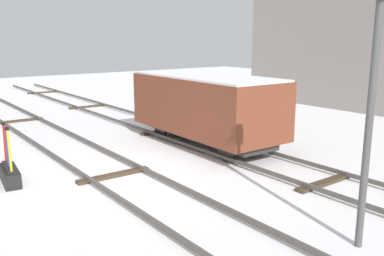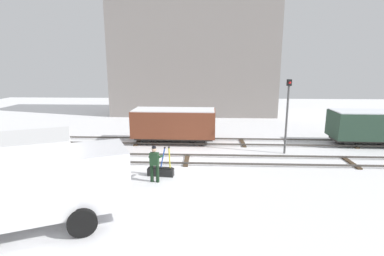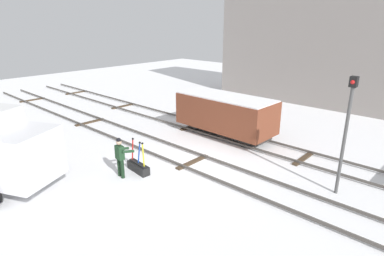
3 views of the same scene
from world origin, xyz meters
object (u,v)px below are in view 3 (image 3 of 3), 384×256
object	(u,v)px
rail_worker	(121,155)
freight_car_back_track	(225,113)
signal_post	(347,126)
switch_lever_frame	(138,166)

from	to	relation	value
rail_worker	freight_car_back_track	distance (m)	6.76
signal_post	freight_car_back_track	world-z (taller)	signal_post
rail_worker	signal_post	world-z (taller)	signal_post
rail_worker	signal_post	distance (m)	8.51
rail_worker	signal_post	xyz separation A→B (m)	(6.95, 4.61, 1.68)
switch_lever_frame	rail_worker	distance (m)	1.03
switch_lever_frame	freight_car_back_track	xyz separation A→B (m)	(0.02, 6.01, 1.07)
switch_lever_frame	signal_post	bearing A→B (deg)	35.87
rail_worker	freight_car_back_track	xyz separation A→B (m)	(0.17, 6.75, 0.37)
rail_worker	switch_lever_frame	bearing A→B (deg)	84.64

